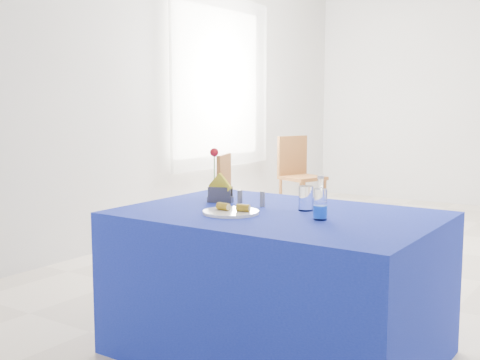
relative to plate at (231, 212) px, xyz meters
name	(u,v)px	position (x,y,z in m)	size (l,w,h in m)	color
floor	(409,270)	(0.24, 2.14, -0.77)	(7.00, 7.00, 0.00)	beige
room_shell	(418,47)	(0.24, 2.14, 0.98)	(7.00, 7.00, 7.00)	silver
window_pane	(218,83)	(-2.23, 2.94, 0.78)	(0.04, 1.50, 1.60)	white
curtain	(223,82)	(-2.16, 2.94, 0.78)	(0.04, 1.75, 1.85)	white
plate	(231,212)	(0.00, 0.00, 0.00)	(0.29, 0.29, 0.01)	white
drinking_glass	(306,198)	(0.28, 0.29, 0.06)	(0.08, 0.08, 0.13)	white
salt_shaker	(262,199)	(0.02, 0.27, 0.04)	(0.03, 0.03, 0.09)	slate
pepper_shaker	(240,198)	(-0.11, 0.24, 0.04)	(0.03, 0.03, 0.09)	#5F5E63
blue_table	(278,283)	(0.18, 0.17, -0.39)	(1.60, 1.10, 0.76)	#102099
water_bottle	(320,205)	(0.45, 0.11, 0.06)	(0.07, 0.07, 0.21)	white
napkin_holder	(220,194)	(-0.25, 0.26, 0.04)	(0.16, 0.10, 0.17)	#3D3D43
rose_vase	(214,174)	(-0.38, 0.37, 0.14)	(0.05, 0.05, 0.30)	#27272C
chair_win_a	(233,191)	(-1.52, 2.21, -0.28)	(0.48, 0.48, 0.84)	brown
chair_win_b	(298,170)	(-1.61, 3.67, -0.22)	(0.54, 0.54, 0.94)	brown
banana_pieces	(233,207)	(0.01, 0.00, 0.03)	(0.18, 0.07, 0.04)	gold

